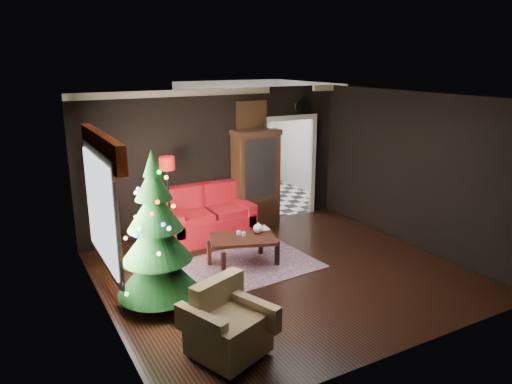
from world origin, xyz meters
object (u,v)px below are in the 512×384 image
armchair (228,321)px  kitchen_table (251,188)px  curio_cabinet (256,181)px  loveseat (208,213)px  floor_lamp (169,205)px  coffee_table (243,251)px  wall_clock (302,106)px  teapot (258,228)px  christmas_tree (156,234)px

armchair → kitchen_table: armchair is taller
curio_cabinet → loveseat: bearing=-169.2°
loveseat → floor_lamp: 0.89m
coffee_table → floor_lamp: bearing=121.2°
coffee_table → wall_clock: 3.68m
armchair → teapot: armchair is taller
floor_lamp → coffee_table: (0.80, -1.32, -0.58)m
coffee_table → teapot: size_ratio=5.68×
christmas_tree → coffee_table: bearing=20.2°
wall_clock → floor_lamp: bearing=-170.5°
curio_cabinet → kitchen_table: bearing=65.6°
floor_lamp → wall_clock: wall_clock is taller
loveseat → wall_clock: wall_clock is taller
christmas_tree → kitchen_table: 5.10m
armchair → kitchen_table: 6.14m
floor_lamp → kitchen_table: bearing=34.2°
armchair → wall_clock: (3.69, 4.03, 1.92)m
armchair → loveseat: bearing=48.9°
curio_cabinet → christmas_tree: 3.61m
curio_cabinet → teapot: size_ratio=10.05×
loveseat → teapot: (0.31, -1.39, 0.08)m
armchair → wall_clock: size_ratio=2.53×
coffee_table → wall_clock: (2.36, 1.85, 2.13)m
floor_lamp → coffee_table: size_ratio=1.62×
floor_lamp → wall_clock: size_ratio=5.45×
curio_cabinet → floor_lamp: bearing=-169.9°
teapot → floor_lamp: bearing=131.7°
armchair → coffee_table: 2.56m
loveseat → coffee_table: (-0.01, -1.45, -0.25)m
curio_cabinet → armchair: bearing=-122.9°
loveseat → coffee_table: loveseat is taller
teapot → kitchen_table: bearing=63.9°
curio_cabinet → teapot: (-0.84, -1.61, -0.37)m
christmas_tree → teapot: size_ratio=11.62×
teapot → wall_clock: 3.25m
loveseat → floor_lamp: bearing=-170.9°
kitchen_table → teapot: bearing=-116.1°
loveseat → teapot: bearing=-77.5°
coffee_table → wall_clock: bearing=38.1°
armchair → wall_clock: bearing=26.7°
christmas_tree → coffee_table: christmas_tree is taller
curio_cabinet → christmas_tree: bearing=-140.9°
kitchen_table → wall_clock: bearing=-66.3°
curio_cabinet → christmas_tree: size_ratio=0.86×
loveseat → curio_cabinet: size_ratio=0.89×
coffee_table → kitchen_table: bearing=59.7°
loveseat → floor_lamp: floor_lamp is taller
curio_cabinet → wall_clock: (1.20, 0.18, 1.43)m
wall_clock → christmas_tree: bearing=-148.5°
teapot → loveseat: bearing=102.5°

